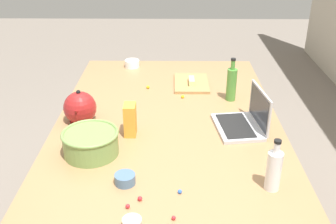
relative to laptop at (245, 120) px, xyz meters
The scene contains 19 objects.
island_counter 0.65m from the laptop, 102.21° to the right, with size 1.95×1.24×0.90m.
laptop is the anchor object (origin of this frame).
mixing_bowl_large 0.81m from the laptop, 71.49° to the right, with size 0.27×0.27×0.12m.
bottle_vinegar 0.52m from the laptop, ahead, with size 0.06×0.06×0.24m.
bottle_olive 0.37m from the laptop, behind, with size 0.06×0.06×0.27m.
kettle 0.89m from the laptop, 94.67° to the right, with size 0.21×0.18×0.20m.
cutting_board 0.66m from the laptop, 156.80° to the right, with size 0.32×0.23×0.02m, color #AD7F4C.
butter_stick_left 0.63m from the laptop, 155.79° to the right, with size 0.11×0.04×0.04m, color #F4E58C.
ramekin_small 1.15m from the laptop, 143.60° to the right, with size 0.11×0.11×0.05m, color white.
ramekin_medium 0.77m from the laptop, 49.89° to the right, with size 0.09×0.09×0.04m, color slate.
ramekin_wide 0.93m from the laptop, 35.01° to the right, with size 0.07×0.07×0.04m, color beige.
candy_bag 0.61m from the laptop, 83.29° to the right, with size 0.09×0.06×0.17m, color gold.
candy_0 0.76m from the laptop, 134.08° to the right, with size 0.02×0.02×0.02m, color yellow.
candy_1 0.70m from the laptop, 88.91° to the right, with size 0.02×0.02×0.02m, color #CC3399.
candy_2 0.50m from the laptop, 139.98° to the right, with size 0.02×0.02×0.02m, color yellow.
candy_3 0.81m from the laptop, 27.79° to the right, with size 0.02×0.02×0.02m, color red.
candy_4 0.86m from the laptop, 40.52° to the right, with size 0.02×0.02×0.02m, color red.
candy_5 0.80m from the laptop, 40.26° to the right, with size 0.02×0.02×0.02m, color red.
candy_6 0.66m from the laptop, 32.22° to the right, with size 0.02×0.02×0.02m, color blue.
Camera 1 is at (1.98, 0.02, 1.95)m, focal length 43.01 mm.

